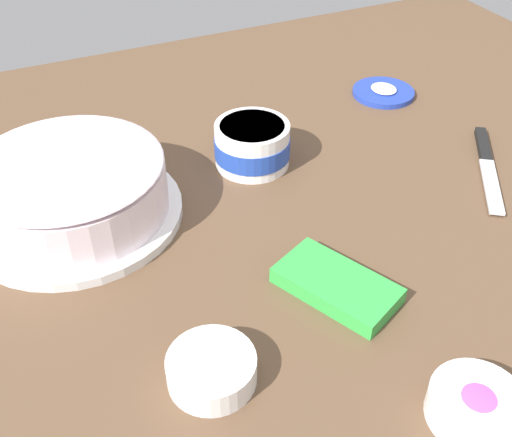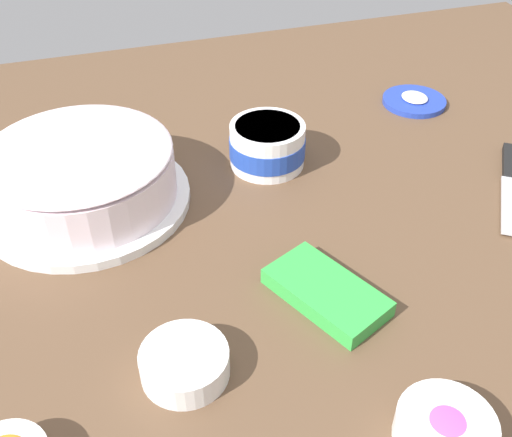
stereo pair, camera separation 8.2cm
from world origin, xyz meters
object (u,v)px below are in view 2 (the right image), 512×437
object	(u,v)px
frosting_tub_lid	(414,101)
spreading_knife	(509,178)
frosting_tub	(267,144)
candy_box_lower	(326,292)
sprinkle_bowl_rainbow	(445,429)
frosted_cake	(82,176)
sprinkle_bowl_yellow	(185,363)

from	to	relation	value
frosting_tub_lid	spreading_knife	bearing A→B (deg)	-176.48
frosting_tub	candy_box_lower	xyz separation A→B (m)	(-0.30, 0.02, -0.03)
sprinkle_bowl_rainbow	candy_box_lower	world-z (taller)	sprinkle_bowl_rainbow
frosted_cake	frosting_tub_lid	xyz separation A→B (m)	(0.13, -0.61, -0.04)
frosted_cake	sprinkle_bowl_rainbow	bearing A→B (deg)	-148.99
frosting_tub_lid	sprinkle_bowl_yellow	bearing A→B (deg)	131.19
sprinkle_bowl_yellow	candy_box_lower	size ratio (longest dim) A/B	0.65
frosting_tub	spreading_knife	world-z (taller)	frosting_tub
frosting_tub_lid	candy_box_lower	bearing A→B (deg)	139.82
frosted_cake	sprinkle_bowl_rainbow	size ratio (longest dim) A/B	3.09
sprinkle_bowl_rainbow	frosted_cake	bearing A→B (deg)	31.01
frosting_tub	frosting_tub_lid	size ratio (longest dim) A/B	1.03
frosted_cake	sprinkle_bowl_yellow	world-z (taller)	frosted_cake
sprinkle_bowl_rainbow	sprinkle_bowl_yellow	world-z (taller)	same
frosting_tub_lid	sprinkle_bowl_rainbow	distance (m)	0.70
spreading_knife	sprinkle_bowl_rainbow	xyz separation A→B (m)	(-0.36, 0.33, 0.01)
candy_box_lower	spreading_knife	bearing A→B (deg)	-93.26
sprinkle_bowl_yellow	candy_box_lower	world-z (taller)	sprinkle_bowl_yellow
frosting_tub_lid	sprinkle_bowl_yellow	size ratio (longest dim) A/B	1.20
frosting_tub	sprinkle_bowl_yellow	size ratio (longest dim) A/B	1.24
frosting_tub	sprinkle_bowl_yellow	xyz separation A→B (m)	(-0.36, 0.21, -0.02)
frosting_tub_lid	frosting_tub	bearing A→B (deg)	108.43
candy_box_lower	frosting_tub_lid	bearing A→B (deg)	-65.17
frosted_cake	spreading_knife	xyz separation A→B (m)	(-0.14, -0.63, -0.04)
frosting_tub	candy_box_lower	size ratio (longest dim) A/B	0.80
frosted_cake	frosting_tub	size ratio (longest dim) A/B	2.52
frosting_tub	sprinkle_bowl_yellow	bearing A→B (deg)	149.53
spreading_knife	candy_box_lower	distance (m)	0.39
frosting_tub_lid	sprinkle_bowl_yellow	world-z (taller)	sprinkle_bowl_yellow
frosting_tub	frosted_cake	bearing A→B (deg)	93.86
frosted_cake	frosting_tub	distance (m)	0.29
sprinkle_bowl_rainbow	frosting_tub	bearing A→B (deg)	1.36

